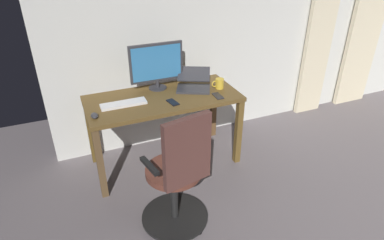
{
  "coord_description": "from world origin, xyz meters",
  "views": [
    {
      "loc": [
        2.58,
        0.04,
        2.15
      ],
      "look_at": [
        1.66,
        -2.16,
        0.8
      ],
      "focal_mm": 31.39,
      "sensor_mm": 36.0,
      "label": 1
    }
  ],
  "objects_px": {
    "computer_monitor": "(156,64)",
    "mug_coffee": "(219,84)",
    "computer_mouse": "(94,116)",
    "cell_phone_face_up": "(218,96)",
    "computer_keyboard": "(124,104)",
    "laptop": "(194,83)",
    "desk": "(163,106)",
    "office_chair": "(178,178)",
    "cell_phone_by_monitor": "(173,102)"
  },
  "relations": [
    {
      "from": "computer_monitor",
      "to": "mug_coffee",
      "type": "height_order",
      "value": "computer_monitor"
    },
    {
      "from": "computer_mouse",
      "to": "cell_phone_face_up",
      "type": "bearing_deg",
      "value": 178.53
    },
    {
      "from": "computer_keyboard",
      "to": "laptop",
      "type": "bearing_deg",
      "value": -171.97
    },
    {
      "from": "computer_monitor",
      "to": "mug_coffee",
      "type": "distance_m",
      "value": 0.66
    },
    {
      "from": "mug_coffee",
      "to": "computer_monitor",
      "type": "bearing_deg",
      "value": -22.83
    },
    {
      "from": "desk",
      "to": "computer_monitor",
      "type": "height_order",
      "value": "computer_monitor"
    },
    {
      "from": "mug_coffee",
      "to": "office_chair",
      "type": "bearing_deg",
      "value": 48.26
    },
    {
      "from": "laptop",
      "to": "cell_phone_by_monitor",
      "type": "distance_m",
      "value": 0.39
    },
    {
      "from": "cell_phone_by_monitor",
      "to": "cell_phone_face_up",
      "type": "xyz_separation_m",
      "value": [
        -0.45,
        0.04,
        0.0
      ]
    },
    {
      "from": "computer_mouse",
      "to": "cell_phone_face_up",
      "type": "relative_size",
      "value": 0.69
    },
    {
      "from": "cell_phone_by_monitor",
      "to": "mug_coffee",
      "type": "distance_m",
      "value": 0.57
    },
    {
      "from": "computer_monitor",
      "to": "cell_phone_face_up",
      "type": "distance_m",
      "value": 0.68
    },
    {
      "from": "desk",
      "to": "cell_phone_by_monitor",
      "type": "distance_m",
      "value": 0.2
    },
    {
      "from": "computer_monitor",
      "to": "cell_phone_by_monitor",
      "type": "bearing_deg",
      "value": 94.24
    },
    {
      "from": "laptop",
      "to": "mug_coffee",
      "type": "bearing_deg",
      "value": -177.17
    },
    {
      "from": "office_chair",
      "to": "cell_phone_face_up",
      "type": "xyz_separation_m",
      "value": [
        -0.68,
        -0.7,
        0.27
      ]
    },
    {
      "from": "desk",
      "to": "computer_keyboard",
      "type": "xyz_separation_m",
      "value": [
        0.39,
        0.03,
        0.11
      ]
    },
    {
      "from": "computer_mouse",
      "to": "cell_phone_by_monitor",
      "type": "bearing_deg",
      "value": -179.4
    },
    {
      "from": "computer_mouse",
      "to": "cell_phone_by_monitor",
      "type": "xyz_separation_m",
      "value": [
        -0.71,
        -0.01,
        -0.01
      ]
    },
    {
      "from": "computer_mouse",
      "to": "mug_coffee",
      "type": "distance_m",
      "value": 1.27
    },
    {
      "from": "computer_monitor",
      "to": "office_chair",
      "type": "bearing_deg",
      "value": 79.66
    },
    {
      "from": "computer_keyboard",
      "to": "laptop",
      "type": "height_order",
      "value": "laptop"
    },
    {
      "from": "computer_monitor",
      "to": "cell_phone_by_monitor",
      "type": "height_order",
      "value": "computer_monitor"
    },
    {
      "from": "cell_phone_face_up",
      "to": "computer_mouse",
      "type": "bearing_deg",
      "value": 0.32
    },
    {
      "from": "office_chair",
      "to": "cell_phone_by_monitor",
      "type": "bearing_deg",
      "value": 61.33
    },
    {
      "from": "computer_monitor",
      "to": "laptop",
      "type": "distance_m",
      "value": 0.42
    },
    {
      "from": "computer_mouse",
      "to": "laptop",
      "type": "bearing_deg",
      "value": -166.74
    },
    {
      "from": "desk",
      "to": "computer_mouse",
      "type": "distance_m",
      "value": 0.7
    },
    {
      "from": "desk",
      "to": "cell_phone_by_monitor",
      "type": "height_order",
      "value": "cell_phone_by_monitor"
    },
    {
      "from": "computer_mouse",
      "to": "cell_phone_face_up",
      "type": "distance_m",
      "value": 1.16
    },
    {
      "from": "cell_phone_by_monitor",
      "to": "computer_monitor",
      "type": "bearing_deg",
      "value": -96.0
    },
    {
      "from": "desk",
      "to": "cell_phone_face_up",
      "type": "height_order",
      "value": "cell_phone_face_up"
    },
    {
      "from": "office_chair",
      "to": "computer_monitor",
      "type": "distance_m",
      "value": 1.25
    },
    {
      "from": "desk",
      "to": "laptop",
      "type": "xyz_separation_m",
      "value": [
        -0.35,
        -0.07,
        0.15
      ]
    },
    {
      "from": "office_chair",
      "to": "computer_monitor",
      "type": "bearing_deg",
      "value": 68.3
    },
    {
      "from": "computer_mouse",
      "to": "computer_keyboard",
      "type": "bearing_deg",
      "value": -154.16
    },
    {
      "from": "computer_keyboard",
      "to": "cell_phone_by_monitor",
      "type": "height_order",
      "value": "computer_keyboard"
    },
    {
      "from": "cell_phone_by_monitor",
      "to": "mug_coffee",
      "type": "xyz_separation_m",
      "value": [
        -0.55,
        -0.13,
        0.05
      ]
    },
    {
      "from": "laptop",
      "to": "mug_coffee",
      "type": "height_order",
      "value": "laptop"
    },
    {
      "from": "office_chair",
      "to": "mug_coffee",
      "type": "height_order",
      "value": "office_chair"
    },
    {
      "from": "office_chair",
      "to": "computer_monitor",
      "type": "xyz_separation_m",
      "value": [
        -0.2,
        -1.12,
        0.52
      ]
    },
    {
      "from": "desk",
      "to": "cell_phone_face_up",
      "type": "bearing_deg",
      "value": 158.31
    },
    {
      "from": "desk",
      "to": "mug_coffee",
      "type": "bearing_deg",
      "value": 177.35
    },
    {
      "from": "cell_phone_face_up",
      "to": "desk",
      "type": "bearing_deg",
      "value": -19.9
    },
    {
      "from": "computer_monitor",
      "to": "laptop",
      "type": "relative_size",
      "value": 1.22
    },
    {
      "from": "office_chair",
      "to": "computer_keyboard",
      "type": "xyz_separation_m",
      "value": [
        0.2,
        -0.87,
        0.27
      ]
    },
    {
      "from": "cell_phone_by_monitor",
      "to": "cell_phone_face_up",
      "type": "bearing_deg",
      "value": 165.02
    },
    {
      "from": "computer_monitor",
      "to": "computer_mouse",
      "type": "relative_size",
      "value": 5.37
    },
    {
      "from": "computer_keyboard",
      "to": "computer_monitor",
      "type": "bearing_deg",
      "value": -148.78
    },
    {
      "from": "desk",
      "to": "computer_mouse",
      "type": "height_order",
      "value": "computer_mouse"
    }
  ]
}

